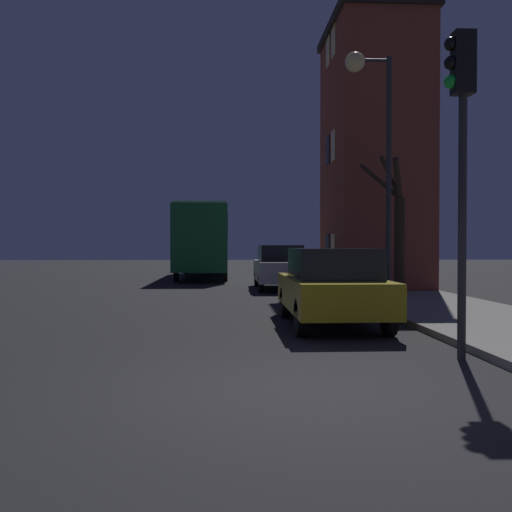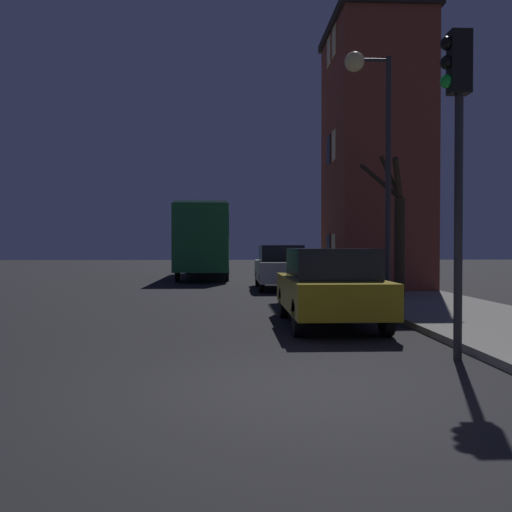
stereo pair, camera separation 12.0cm
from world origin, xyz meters
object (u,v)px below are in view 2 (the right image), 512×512
Objects in this scene: traffic_light at (457,126)px; bare_tree at (397,232)px; car_mid_lane at (280,267)px; car_near_lane at (330,286)px; streetlamp at (370,117)px; bus at (205,236)px.

bare_tree is at bearing 79.09° from traffic_light.
car_mid_lane is (-2.96, 5.17, -1.19)m from bare_tree.
car_mid_lane reaches higher than car_near_lane.
bare_tree reaches higher than car_mid_lane.
bare_tree is 6.07m from car_mid_lane.
car_mid_lane is (-1.37, 13.40, -2.51)m from traffic_light.
streetlamp reaches higher than bus.
traffic_light is at bearing -100.91° from bare_tree.
traffic_light is 4.49m from car_near_lane.
bare_tree is at bearing 59.32° from car_near_lane.
car_near_lane is (-1.62, -3.17, -4.18)m from streetlamp.
traffic_light is at bearing -93.42° from streetlamp.
traffic_light reaches higher than bus.
car_mid_lane is at bearing 90.88° from car_near_lane.
traffic_light is (-0.40, -6.67, -1.64)m from streetlamp.
traffic_light is 1.04× the size of car_mid_lane.
streetlamp is at bearing 86.58° from traffic_light.
bus is at bearing 110.94° from car_mid_lane.
car_mid_lane is at bearing 119.75° from bare_tree.
streetlamp is 8.10m from car_mid_lane.
bus reaches higher than car_mid_lane.
streetlamp is at bearing -75.27° from car_mid_lane.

